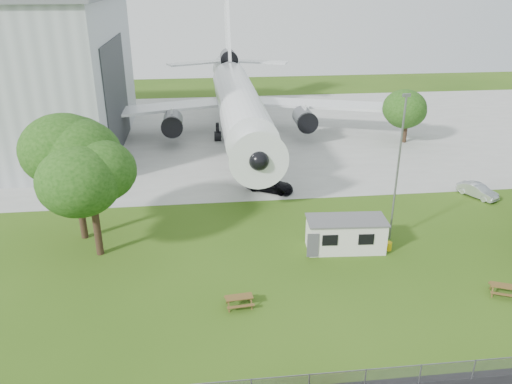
{
  "coord_description": "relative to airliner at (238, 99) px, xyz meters",
  "views": [
    {
      "loc": [
        -6.96,
        -28.79,
        20.0
      ],
      "look_at": [
        -2.76,
        8.0,
        4.0
      ],
      "focal_mm": 35.0,
      "sensor_mm": 36.0,
      "label": 1
    }
  ],
  "objects": [
    {
      "name": "lamp_mast",
      "position": [
        10.2,
        -29.66,
        0.73
      ],
      "size": [
        0.16,
        0.16,
        12.0
      ],
      "primitive_type": "cylinder",
      "color": "slate",
      "rests_on": "ground"
    },
    {
      "name": "tree_far_apron",
      "position": [
        21.49,
        -4.46,
        -0.98
      ],
      "size": [
        5.61,
        5.61,
        7.11
      ],
      "color": "#382619",
      "rests_on": "ground"
    },
    {
      "name": "site_cabin",
      "position": [
        6.05,
        -30.83,
        -3.96
      ],
      "size": [
        6.83,
        3.09,
        2.62
      ],
      "color": "silver",
      "rests_on": "ground"
    },
    {
      "name": "tree_west_small",
      "position": [
        -13.25,
        -29.43,
        1.05
      ],
      "size": [
        6.5,
        6.5,
        9.59
      ],
      "color": "#382619",
      "rests_on": "ground"
    },
    {
      "name": "picnic_west",
      "position": [
        -2.98,
        -37.45,
        -5.27
      ],
      "size": [
        1.94,
        1.67,
        0.76
      ],
      "primitive_type": null,
      "rotation": [
        0.0,
        0.0,
        0.1
      ],
      "color": "brown",
      "rests_on": "ground"
    },
    {
      "name": "picnic_east",
      "position": [
        15.05,
        -38.23,
        -5.27
      ],
      "size": [
        2.25,
        2.09,
        0.76
      ],
      "primitive_type": null,
      "rotation": [
        0.0,
        0.0,
        -0.41
      ],
      "color": "brown",
      "rests_on": "ground"
    },
    {
      "name": "tree_west_big",
      "position": [
        -14.99,
        -26.52,
        1.91
      ],
      "size": [
        8.7,
        8.7,
        11.54
      ],
      "color": "#382619",
      "rests_on": "ground"
    },
    {
      "name": "airliner",
      "position": [
        0.0,
        0.0,
        0.0
      ],
      "size": [
        46.36,
        47.73,
        17.69
      ],
      "color": "white",
      "rests_on": "ground"
    },
    {
      "name": "ground",
      "position": [
        2.0,
        -35.86,
        -5.27
      ],
      "size": [
        160.0,
        160.0,
        0.0
      ],
      "primitive_type": "plane",
      "color": "#45681B"
    },
    {
      "name": "car_apron_van",
      "position": [
        1.67,
        -18.5,
        -4.56
      ],
      "size": [
        5.26,
        4.08,
        1.42
      ],
      "primitive_type": "imported",
      "rotation": [
        0.0,
        0.0,
        1.08
      ],
      "color": "black",
      "rests_on": "ground"
    },
    {
      "name": "concrete_apron",
      "position": [
        2.0,
        2.14,
        -5.25
      ],
      "size": [
        120.0,
        46.0,
        0.03
      ],
      "primitive_type": "cube",
      "color": "#B7B7B2",
      "rests_on": "ground"
    },
    {
      "name": "car_ne_sedan",
      "position": [
        21.82,
        -22.34,
        -4.61
      ],
      "size": [
        3.11,
        4.19,
        1.32
      ],
      "primitive_type": "imported",
      "rotation": [
        0.0,
        0.0,
        0.49
      ],
      "color": "silver",
      "rests_on": "ground"
    }
  ]
}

